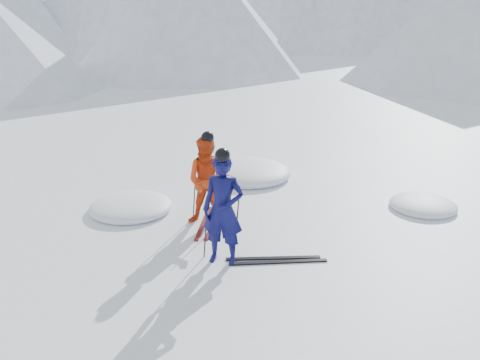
{
  "coord_description": "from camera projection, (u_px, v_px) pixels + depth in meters",
  "views": [
    {
      "loc": [
        -2.24,
        -8.81,
        4.35
      ],
      "look_at": [
        -1.78,
        0.5,
        1.1
      ],
      "focal_mm": 38.0,
      "sensor_mm": 36.0,
      "label": 1
    }
  ],
  "objects": [
    {
      "name": "skier_blue",
      "position": [
        223.0,
        210.0,
        8.72
      ],
      "size": [
        0.84,
        0.68,
        1.99
      ],
      "primitive_type": "imported",
      "rotation": [
        0.0,
        0.0,
        -0.32
      ],
      "color": "#0C0C49",
      "rests_on": "ground"
    },
    {
      "name": "pole_blue_right",
      "position": [
        237.0,
        221.0,
        9.08
      ],
      "size": [
        0.13,
        0.08,
        1.32
      ],
      "primitive_type": "cylinder",
      "rotation": [
        -0.04,
        0.08,
        0.0
      ],
      "color": "black",
      "rests_on": "ground"
    },
    {
      "name": "ski_loose_b",
      "position": [
        280.0,
        262.0,
        8.99
      ],
      "size": [
        1.7,
        0.15,
        0.03
      ],
      "primitive_type": "cube",
      "rotation": [
        0.0,
        0.0,
        1.61
      ],
      "color": "black",
      "rests_on": "ground"
    },
    {
      "name": "ground",
      "position": [
        333.0,
        240.0,
        9.84
      ],
      "size": [
        160.0,
        160.0,
        0.0
      ],
      "primitive_type": "plane",
      "color": "white",
      "rests_on": "ground"
    },
    {
      "name": "snow_lumps",
      "position": [
        257.0,
        194.0,
        12.25
      ],
      "size": [
        9.35,
        7.22,
        0.5
      ],
      "color": "white",
      "rests_on": "ground"
    },
    {
      "name": "ski_loose_a",
      "position": [
        273.0,
        258.0,
        9.13
      ],
      "size": [
        1.7,
        0.09,
        0.03
      ],
      "primitive_type": "cube",
      "rotation": [
        0.0,
        0.0,
        1.57
      ],
      "color": "black",
      "rests_on": "ground"
    },
    {
      "name": "pole_red_left",
      "position": [
        195.0,
        192.0,
        10.63
      ],
      "size": [
        0.12,
        0.1,
        1.24
      ],
      "primitive_type": "cylinder",
      "rotation": [
        0.06,
        0.08,
        0.0
      ],
      "color": "black",
      "rests_on": "ground"
    },
    {
      "name": "ski_worn_right",
      "position": [
        215.0,
        223.0,
        10.61
      ],
      "size": [
        0.46,
        1.68,
        0.03
      ],
      "primitive_type": "cube",
      "rotation": [
        0.0,
        0.0,
        -0.22
      ],
      "color": "black",
      "rests_on": "ground"
    },
    {
      "name": "pole_red_right",
      "position": [
        223.0,
        193.0,
        10.56
      ],
      "size": [
        0.12,
        0.09,
        1.24
      ],
      "primitive_type": "cylinder",
      "rotation": [
        -0.05,
        0.08,
        0.0
      ],
      "color": "black",
      "rests_on": "ground"
    },
    {
      "name": "skier_red",
      "position": [
        208.0,
        181.0,
        10.3
      ],
      "size": [
        1.02,
        0.86,
        1.87
      ],
      "primitive_type": "imported",
      "rotation": [
        0.0,
        0.0,
        -0.19
      ],
      "color": "red",
      "rests_on": "ground"
    },
    {
      "name": "ski_worn_left",
      "position": [
        204.0,
        223.0,
        10.6
      ],
      "size": [
        0.35,
        1.69,
        0.03
      ],
      "primitive_type": "cube",
      "rotation": [
        0.0,
        0.0,
        -0.15
      ],
      "color": "black",
      "rests_on": "ground"
    },
    {
      "name": "pole_blue_left",
      "position": [
        206.0,
        224.0,
        8.96
      ],
      "size": [
        0.13,
        0.09,
        1.32
      ],
      "primitive_type": "cylinder",
      "rotation": [
        0.05,
        0.08,
        0.0
      ],
      "color": "black",
      "rests_on": "ground"
    }
  ]
}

